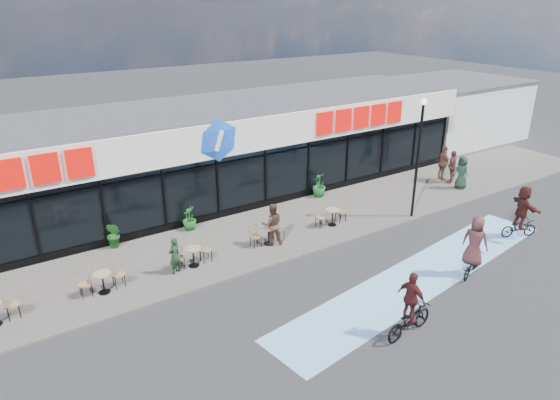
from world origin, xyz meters
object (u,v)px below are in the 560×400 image
at_px(pedestrian_c, 452,167).
at_px(potted_plant_right, 319,185).
at_px(patron_left, 175,256).
at_px(potted_plant_mid, 189,218).
at_px(patron_right, 272,224).
at_px(potted_plant_left, 114,235).
at_px(cyclist_b, 522,213).
at_px(lamp_post, 419,149).
at_px(pedestrian_a, 462,172).
at_px(cyclist_a, 474,251).
at_px(pedestrian_b, 443,163).

bearing_deg(pedestrian_c, potted_plant_right, -45.07).
bearing_deg(potted_plant_right, patron_left, -160.54).
height_order(potted_plant_mid, patron_right, patron_right).
xyz_separation_m(potted_plant_left, cyclist_b, (14.58, -8.15, 0.42)).
distance_m(lamp_post, pedestrian_a, 5.49).
bearing_deg(cyclist_a, pedestrian_b, 45.82).
relative_size(lamp_post, potted_plant_left, 4.79).
xyz_separation_m(lamp_post, patron_left, (-11.01, 1.14, -2.49)).
height_order(potted_plant_left, potted_plant_mid, potted_plant_left).
distance_m(potted_plant_right, cyclist_a, 9.05).
relative_size(potted_plant_right, cyclist_b, 0.53).
distance_m(potted_plant_left, patron_right, 6.30).
xyz_separation_m(potted_plant_left, potted_plant_right, (10.23, -0.02, 0.04)).
relative_size(pedestrian_c, cyclist_b, 0.78).
xyz_separation_m(potted_plant_mid, pedestrian_c, (14.23, -2.28, 0.37)).
xyz_separation_m(potted_plant_mid, patron_right, (2.23, -3.13, 0.36)).
relative_size(potted_plant_mid, pedestrian_c, 0.59).
bearing_deg(pedestrian_a, potted_plant_mid, -97.75).
xyz_separation_m(potted_plant_right, cyclist_a, (0.02, -9.04, 0.28)).
xyz_separation_m(potted_plant_mid, pedestrian_a, (13.92, -3.14, 0.35)).
distance_m(potted_plant_mid, pedestrian_a, 14.28).
xyz_separation_m(potted_plant_right, patron_left, (-8.97, -3.17, 0.09)).
bearing_deg(patron_right, pedestrian_a, -158.75).
bearing_deg(pedestrian_b, patron_left, 114.34).
xyz_separation_m(pedestrian_b, cyclist_b, (-2.72, -6.34, 0.02)).
bearing_deg(pedestrian_c, cyclist_b, 36.67).
xyz_separation_m(lamp_post, cyclist_a, (-2.02, -4.73, -2.30)).
bearing_deg(potted_plant_mid, pedestrian_b, -7.12).
bearing_deg(potted_plant_right, lamp_post, -64.68).
distance_m(lamp_post, patron_left, 11.35).
relative_size(patron_left, cyclist_b, 0.61).
xyz_separation_m(patron_left, pedestrian_b, (16.04, 1.38, 0.27)).
distance_m(potted_plant_right, pedestrian_c, 7.56).
distance_m(potted_plant_right, patron_right, 5.76).
bearing_deg(potted_plant_right, potted_plant_mid, -179.81).
bearing_deg(pedestrian_b, potted_plant_mid, 102.30).
height_order(lamp_post, potted_plant_left, lamp_post).
bearing_deg(potted_plant_left, cyclist_a, -41.50).
bearing_deg(potted_plant_left, pedestrian_b, -5.97).
bearing_deg(potted_plant_right, cyclist_a, -89.89).
height_order(potted_plant_left, cyclist_b, cyclist_b).
relative_size(patron_left, pedestrian_b, 0.72).
bearing_deg(lamp_post, cyclist_a, -113.16).
height_order(potted_plant_right, patron_right, patron_right).
bearing_deg(patron_left, potted_plant_mid, -143.99).
height_order(potted_plant_right, cyclist_a, cyclist_a).
relative_size(pedestrian_a, pedestrian_c, 0.98).
bearing_deg(lamp_post, pedestrian_c, 21.26).
height_order(potted_plant_right, cyclist_b, cyclist_b).
bearing_deg(patron_left, cyclist_a, 124.44).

